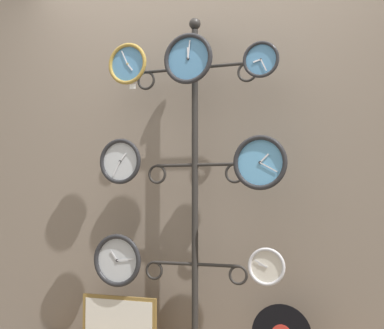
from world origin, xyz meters
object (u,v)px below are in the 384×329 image
object	(u,v)px
clock_top_center	(189,59)
display_stand	(195,239)
clock_bottom_left	(118,260)
clock_bottom_right	(267,267)
clock_top_right	(261,60)
clock_top_left	(128,64)
picture_frame	(119,321)
clock_middle_left	(121,161)
clock_middle_right	(260,163)

from	to	relation	value
clock_top_center	display_stand	bearing A→B (deg)	90.75
clock_bottom_left	clock_bottom_right	size ratio (longest dim) A/B	1.52
display_stand	clock_top_right	size ratio (longest dim) A/B	9.81
clock_bottom_right	display_stand	bearing A→B (deg)	169.63
display_stand	clock_top_left	distance (m)	1.15
clock_bottom_right	picture_frame	bearing A→B (deg)	178.67
clock_bottom_left	clock_middle_left	bearing A→B (deg)	-11.48
clock_top_left	clock_top_right	distance (m)	0.84
display_stand	clock_middle_left	world-z (taller)	display_stand
clock_top_right	clock_bottom_right	xyz separation A→B (m)	(0.02, 0.02, -1.15)
clock_bottom_left	picture_frame	bearing A→B (deg)	95.09
display_stand	clock_middle_right	world-z (taller)	display_stand
clock_top_center	clock_middle_right	xyz separation A→B (m)	(0.43, 0.00, -0.62)
clock_bottom_right	picture_frame	xyz separation A→B (m)	(-0.93, 0.02, -0.38)
clock_top_center	clock_middle_left	world-z (taller)	clock_top_center
clock_middle_left	clock_bottom_left	size ratio (longest dim) A/B	0.88
clock_middle_left	clock_bottom_left	bearing A→B (deg)	168.52
clock_top_right	clock_middle_left	size ratio (longest dim) A/B	0.75
clock_top_center	clock_bottom_left	bearing A→B (deg)	177.13
clock_middle_left	clock_top_left	bearing A→B (deg)	-14.05
clock_middle_right	clock_bottom_right	bearing A→B (deg)	47.40
clock_top_right	clock_middle_right	bearing A→B (deg)	-129.16
picture_frame	clock_top_right	bearing A→B (deg)	-2.50
clock_top_right	clock_bottom_left	bearing A→B (deg)	179.13
clock_bottom_left	clock_bottom_right	bearing A→B (deg)	0.28
display_stand	clock_bottom_left	distance (m)	0.50
clock_middle_right	display_stand	bearing A→B (deg)	165.52
clock_middle_left	picture_frame	size ratio (longest dim) A/B	0.56
clock_top_right	clock_middle_right	size ratio (longest dim) A/B	0.68
clock_top_center	clock_middle_right	size ratio (longest dim) A/B	0.99
clock_top_center	clock_middle_right	world-z (taller)	clock_top_center
clock_middle_left	clock_bottom_right	size ratio (longest dim) A/B	1.34
clock_bottom_left	picture_frame	xyz separation A→B (m)	(-0.00, 0.03, -0.37)
display_stand	clock_bottom_right	xyz separation A→B (m)	(0.45, -0.08, -0.13)
display_stand	picture_frame	bearing A→B (deg)	-172.64
display_stand	clock_middle_left	distance (m)	0.66
clock_middle_left	clock_bottom_left	world-z (taller)	clock_middle_left
clock_top_right	clock_middle_right	world-z (taller)	clock_top_right
clock_top_center	clock_bottom_left	size ratio (longest dim) A/B	0.95
clock_middle_left	picture_frame	world-z (taller)	clock_middle_left
clock_top_center	clock_top_left	bearing A→B (deg)	178.98
clock_middle_left	picture_frame	bearing A→B (deg)	123.76
display_stand	clock_bottom_right	size ratio (longest dim) A/B	9.79
picture_frame	display_stand	bearing A→B (deg)	7.36
clock_top_right	clock_top_center	bearing A→B (deg)	-178.68
display_stand	clock_top_center	xyz separation A→B (m)	(0.00, -0.11, 1.07)
display_stand	clock_middle_left	xyz separation A→B (m)	(-0.46, -0.09, 0.47)
clock_top_left	picture_frame	xyz separation A→B (m)	(-0.07, 0.04, -1.58)
clock_top_center	clock_bottom_right	world-z (taller)	clock_top_center
clock_top_left	clock_middle_right	size ratio (longest dim) A/B	0.84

